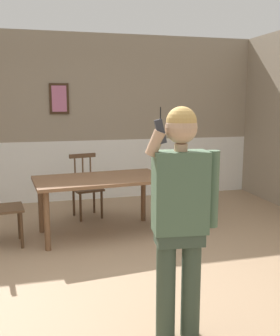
% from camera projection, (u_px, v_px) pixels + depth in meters
% --- Properties ---
extents(ground_plane, '(7.24, 7.24, 0.00)m').
position_uv_depth(ground_plane, '(105.00, 283.00, 3.66)').
color(ground_plane, '#9E7F60').
extents(room_back_partition, '(6.58, 0.17, 2.83)m').
position_uv_depth(room_back_partition, '(73.00, 122.00, 6.54)').
color(room_back_partition, gray).
rests_on(room_back_partition, ground_plane).
extents(dining_table, '(1.71, 1.03, 0.75)m').
position_uv_depth(dining_table, '(100.00, 185.00, 4.90)').
color(dining_table, brown).
rests_on(dining_table, ground_plane).
extents(chair_near_window, '(0.48, 0.48, 0.93)m').
position_uv_depth(chair_near_window, '(86.00, 187.00, 5.70)').
color(chair_near_window, '#513823').
rests_on(chair_near_window, ground_plane).
extents(chair_by_doorway, '(0.47, 0.47, 1.01)m').
position_uv_depth(chair_by_doorway, '(1.00, 207.00, 4.52)').
color(chair_by_doorway, '#513823').
rests_on(chair_by_doorway, ground_plane).
extents(chair_at_table_head, '(0.51, 0.51, 0.91)m').
position_uv_depth(chair_at_table_head, '(184.00, 193.00, 5.35)').
color(chair_at_table_head, black).
rests_on(chair_at_table_head, ground_plane).
extents(person_figure, '(0.54, 0.24, 1.68)m').
position_uv_depth(person_figure, '(181.00, 211.00, 2.68)').
color(person_figure, '#3A493A').
rests_on(person_figure, ground_plane).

